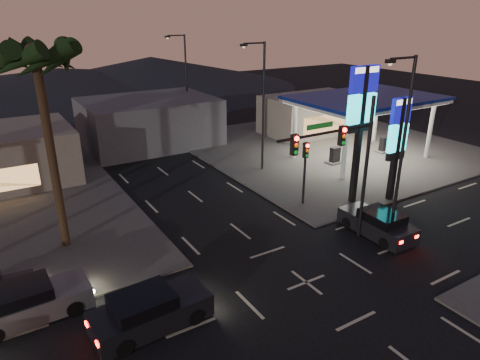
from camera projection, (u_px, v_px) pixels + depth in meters
ground at (306, 282)px, 20.23m from camera, size 140.00×140.00×0.00m
corner_lot_ne at (328, 147)px, 40.71m from camera, size 24.00×24.00×0.12m
gas_station at (366, 101)px, 35.71m from camera, size 12.20×8.20×5.47m
convenience_store at (311, 114)px, 44.95m from camera, size 10.00×6.00×4.00m
pylon_sign_tall at (361, 109)px, 26.42m from camera, size 2.20×0.35×9.00m
pylon_sign_short at (398, 134)px, 27.47m from camera, size 1.60×0.35×7.00m
traffic_signal_mast at (344, 154)px, 21.74m from camera, size 6.10×0.39×8.00m
pedestal_signal at (305, 163)px, 27.39m from camera, size 0.32×0.39×4.30m
streetlight_near at (401, 140)px, 22.26m from camera, size 2.14×0.25×10.00m
streetlight_mid at (261, 100)px, 32.59m from camera, size 2.14×0.25×10.00m
streetlight_far at (184, 78)px, 43.71m from camera, size 2.14×0.25×10.00m
palm_a at (37, 70)px, 19.98m from camera, size 4.41×4.41×10.86m
building_far_mid at (149, 122)px, 41.06m from camera, size 12.00×9.00×4.40m
hill_right at (152, 72)px, 74.30m from camera, size 50.00×50.00×5.00m
hill_center at (61, 81)px, 67.18m from camera, size 60.00×60.00×4.00m
car_lane_a_front at (149, 311)px, 17.13m from camera, size 4.98×2.32×1.59m
car_lane_b_front at (29, 302)px, 17.68m from camera, size 4.86×2.19×1.56m
suv_station at (378, 224)px, 24.38m from camera, size 2.04×4.55×1.50m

